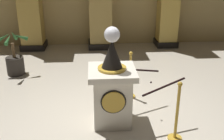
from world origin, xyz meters
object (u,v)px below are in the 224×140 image
(stanchion_near, at_px, (176,120))
(stanchion_far, at_px, (130,82))
(pedestal_clock, at_px, (112,88))
(potted_palm_left, at_px, (15,62))

(stanchion_near, height_order, stanchion_far, stanchion_near)
(stanchion_near, bearing_deg, pedestal_clock, 148.81)
(stanchion_near, relative_size, stanchion_far, 1.01)
(stanchion_near, xyz_separation_m, potted_palm_left, (-3.39, 3.08, -0.02))
(pedestal_clock, height_order, stanchion_far, pedestal_clock)
(stanchion_near, relative_size, potted_palm_left, 0.91)
(stanchion_far, bearing_deg, pedestal_clock, -115.62)
(pedestal_clock, distance_m, potted_palm_left, 3.43)
(pedestal_clock, bearing_deg, stanchion_near, -31.19)
(stanchion_near, bearing_deg, stanchion_far, 109.47)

